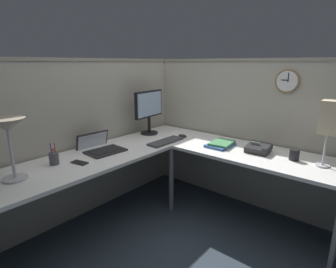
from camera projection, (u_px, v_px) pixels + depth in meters
ground_plane at (173, 221)px, 2.70m from camera, size 6.80×6.80×0.00m
cubicle_wall_back at (85, 138)px, 2.76m from camera, size 2.57×0.12×1.58m
cubicle_wall_right at (242, 132)px, 2.98m from camera, size 0.12×2.37×1.58m
desk at (168, 168)px, 2.40m from camera, size 2.35×2.15×0.73m
monitor at (149, 109)px, 3.08m from camera, size 0.46×0.20×0.50m
laptop at (100, 147)px, 2.57m from camera, size 0.36×0.40×0.22m
keyboard at (166, 141)px, 2.81m from camera, size 0.43×0.14×0.02m
computer_mouse at (182, 136)px, 3.00m from camera, size 0.06×0.10×0.03m
desk_lamp_dome at (8, 130)px, 1.83m from camera, size 0.24×0.24×0.44m
pen_cup at (54, 158)px, 2.20m from camera, size 0.08×0.08×0.18m
cell_phone at (80, 163)px, 2.23m from camera, size 0.10×0.16×0.01m
office_phone at (259, 149)px, 2.49m from camera, size 0.20×0.21×0.11m
book_stack at (221, 144)px, 2.68m from camera, size 0.30×0.23×0.04m
desk_lamp_paper at (329, 119)px, 2.07m from camera, size 0.13×0.13×0.53m
coffee_mug at (294, 155)px, 2.29m from camera, size 0.08×0.08×0.10m
wall_clock at (287, 81)px, 2.52m from camera, size 0.04×0.22×0.22m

